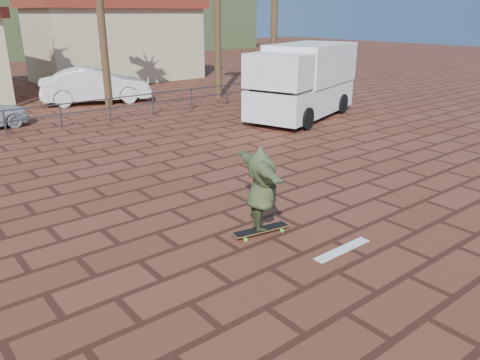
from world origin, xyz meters
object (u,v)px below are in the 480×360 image
object	(u,v)px
longboard	(261,230)
campervan	(303,80)
skateboarder	(262,189)
car_white	(96,85)

from	to	relation	value
longboard	campervan	distance (m)	11.66
skateboarder	longboard	bearing A→B (deg)	-133.86
skateboarder	campervan	world-z (taller)	campervan
longboard	car_white	xyz separation A→B (m)	(3.39, 16.23, 0.76)
skateboarder	car_white	xyz separation A→B (m)	(3.39, 16.23, -0.13)
longboard	campervan	bearing A→B (deg)	50.49
longboard	campervan	xyz separation A→B (m)	(8.86, 7.43, 1.49)
longboard	skateboarder	distance (m)	0.89
longboard	skateboarder	xyz separation A→B (m)	(-0.00, 0.00, 0.89)
campervan	car_white	bearing A→B (deg)	103.64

